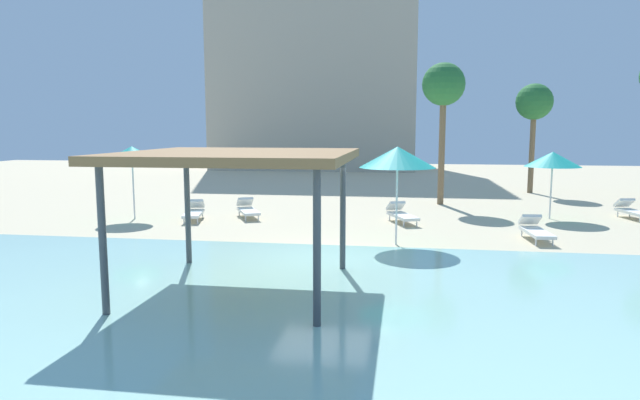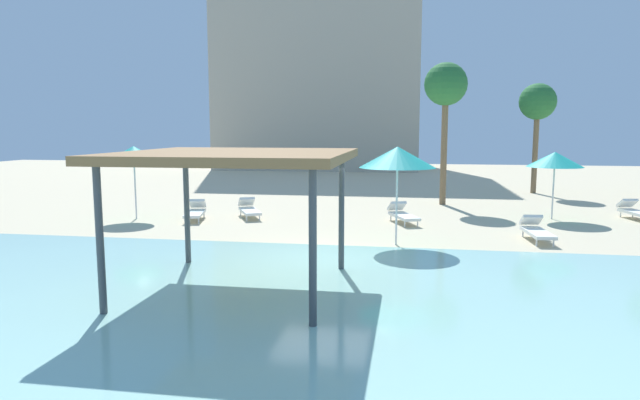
% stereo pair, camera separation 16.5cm
% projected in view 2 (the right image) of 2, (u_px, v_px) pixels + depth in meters
% --- Properties ---
extents(ground_plane, '(80.00, 80.00, 0.00)m').
position_uv_depth(ground_plane, '(322.00, 258.00, 14.52)').
color(ground_plane, beige).
extents(lagoon_water, '(44.00, 13.50, 0.04)m').
position_uv_depth(lagoon_water, '(274.00, 328.00, 9.38)').
color(lagoon_water, '#99D1C6').
rests_on(lagoon_water, ground).
extents(shade_pavilion, '(4.63, 4.63, 2.96)m').
position_uv_depth(shade_pavilion, '(236.00, 160.00, 11.33)').
color(shade_pavilion, '#42474C').
rests_on(shade_pavilion, ground).
extents(beach_umbrella_teal_0, '(2.07, 2.07, 2.56)m').
position_uv_depth(beach_umbrella_teal_0, '(555.00, 159.00, 20.53)').
color(beach_umbrella_teal_0, silver).
rests_on(beach_umbrella_teal_0, ground).
extents(beach_umbrella_teal_1, '(1.91, 1.91, 2.77)m').
position_uv_depth(beach_umbrella_teal_1, '(134.00, 153.00, 20.60)').
color(beach_umbrella_teal_1, silver).
rests_on(beach_umbrella_teal_1, ground).
extents(beach_umbrella_teal_3, '(2.23, 2.23, 2.91)m').
position_uv_depth(beach_umbrella_teal_3, '(397.00, 157.00, 15.89)').
color(beach_umbrella_teal_3, silver).
rests_on(beach_umbrella_teal_3, ground).
extents(lounge_chair_0, '(0.75, 1.94, 0.74)m').
position_uv_depth(lounge_chair_0, '(536.00, 230.00, 16.81)').
color(lounge_chair_0, white).
rests_on(lounge_chair_0, ground).
extents(lounge_chair_1, '(1.39, 1.96, 0.74)m').
position_uv_depth(lounge_chair_1, '(249.00, 209.00, 21.18)').
color(lounge_chair_1, white).
rests_on(lounge_chair_1, ground).
extents(lounge_chair_2, '(0.93, 1.97, 0.74)m').
position_uv_depth(lounge_chair_2, '(635.00, 211.00, 20.71)').
color(lounge_chair_2, white).
rests_on(lounge_chair_2, ground).
extents(lounge_chair_4, '(1.26, 1.98, 0.74)m').
position_uv_depth(lounge_chair_4, '(402.00, 214.00, 19.96)').
color(lounge_chair_4, white).
rests_on(lounge_chair_4, ground).
extents(lounge_chair_5, '(1.03, 1.98, 0.74)m').
position_uv_depth(lounge_chair_5, '(195.00, 211.00, 20.60)').
color(lounge_chair_5, white).
rests_on(lounge_chair_5, ground).
extents(palm_tree_0, '(1.90, 1.90, 6.33)m').
position_uv_depth(palm_tree_0, '(446.00, 88.00, 24.14)').
color(palm_tree_0, brown).
rests_on(palm_tree_0, ground).
extents(palm_tree_1, '(1.90, 1.90, 5.78)m').
position_uv_depth(palm_tree_1, '(538.00, 104.00, 28.58)').
color(palm_tree_1, brown).
rests_on(palm_tree_1, ground).
extents(hotel_block_0, '(16.89, 11.16, 18.92)m').
position_uv_depth(hotel_block_0, '(322.00, 59.00, 47.94)').
color(hotel_block_0, '#B2A893').
rests_on(hotel_block_0, ground).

